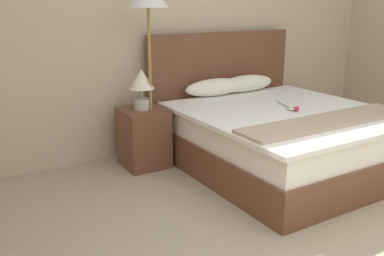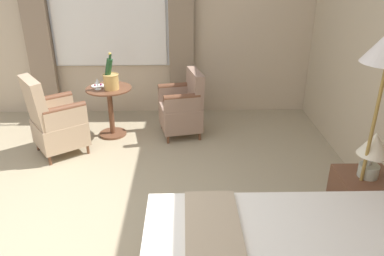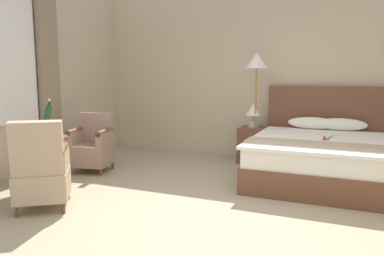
{
  "view_description": "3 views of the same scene",
  "coord_description": "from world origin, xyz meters",
  "px_view_note": "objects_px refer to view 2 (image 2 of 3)",
  "views": [
    {
      "loc": [
        -1.95,
        -1.2,
        1.62
      ],
      "look_at": [
        -0.44,
        1.3,
        0.76
      ],
      "focal_mm": 40.0,
      "sensor_mm": 36.0,
      "label": 1
    },
    {
      "loc": [
        2.39,
        1.07,
        2.25
      ],
      "look_at": [
        -0.78,
        1.14,
        0.8
      ],
      "focal_mm": 35.0,
      "sensor_mm": 36.0,
      "label": 2
    },
    {
      "loc": [
        1.24,
        -3.52,
        1.48
      ],
      "look_at": [
        -0.71,
        1.09,
        0.76
      ],
      "focal_mm": 35.0,
      "sensor_mm": 36.0,
      "label": 3
    }
  ],
  "objects_px": {
    "champagne_bucket": "(111,79)",
    "armchair_facing_bed": "(55,122)",
    "nightstand": "(360,206)",
    "snack_plate": "(98,86)",
    "bedside_lamp": "(373,149)",
    "side_table_round": "(110,107)",
    "wine_glass_near_bucket": "(113,77)",
    "wine_glass_near_edge": "(97,82)",
    "armchair_by_window": "(183,107)"
  },
  "relations": [
    {
      "from": "nightstand",
      "to": "armchair_facing_bed",
      "type": "relative_size",
      "value": 0.59
    },
    {
      "from": "wine_glass_near_edge",
      "to": "armchair_facing_bed",
      "type": "distance_m",
      "value": 0.74
    },
    {
      "from": "side_table_round",
      "to": "armchair_by_window",
      "type": "bearing_deg",
      "value": 90.57
    },
    {
      "from": "champagne_bucket",
      "to": "snack_plate",
      "type": "xyz_separation_m",
      "value": [
        -0.12,
        -0.2,
        -0.13
      ]
    },
    {
      "from": "nightstand",
      "to": "snack_plate",
      "type": "relative_size",
      "value": 3.3
    },
    {
      "from": "nightstand",
      "to": "wine_glass_near_edge",
      "type": "bearing_deg",
      "value": -127.74
    },
    {
      "from": "wine_glass_near_edge",
      "to": "snack_plate",
      "type": "relative_size",
      "value": 0.83
    },
    {
      "from": "wine_glass_near_edge",
      "to": "snack_plate",
      "type": "height_order",
      "value": "wine_glass_near_edge"
    },
    {
      "from": "nightstand",
      "to": "snack_plate",
      "type": "distance_m",
      "value": 3.45
    },
    {
      "from": "bedside_lamp",
      "to": "armchair_facing_bed",
      "type": "distance_m",
      "value": 3.5
    },
    {
      "from": "bedside_lamp",
      "to": "armchair_facing_bed",
      "type": "xyz_separation_m",
      "value": [
        -1.58,
        -3.09,
        -0.42
      ]
    },
    {
      "from": "wine_glass_near_bucket",
      "to": "armchair_facing_bed",
      "type": "relative_size",
      "value": 0.15
    },
    {
      "from": "wine_glass_near_edge",
      "to": "armchair_facing_bed",
      "type": "xyz_separation_m",
      "value": [
        0.46,
        -0.46,
        -0.36
      ]
    },
    {
      "from": "champagne_bucket",
      "to": "armchair_by_window",
      "type": "distance_m",
      "value": 1.02
    },
    {
      "from": "armchair_facing_bed",
      "to": "champagne_bucket",
      "type": "bearing_deg",
      "value": 126.53
    },
    {
      "from": "wine_glass_near_bucket",
      "to": "wine_glass_near_edge",
      "type": "xyz_separation_m",
      "value": [
        0.23,
        -0.16,
        -0.0
      ]
    },
    {
      "from": "nightstand",
      "to": "side_table_round",
      "type": "xyz_separation_m",
      "value": [
        -2.1,
        -2.51,
        0.12
      ]
    },
    {
      "from": "armchair_by_window",
      "to": "champagne_bucket",
      "type": "bearing_deg",
      "value": -86.1
    },
    {
      "from": "nightstand",
      "to": "champagne_bucket",
      "type": "relative_size",
      "value": 1.22
    },
    {
      "from": "nightstand",
      "to": "side_table_round",
      "type": "height_order",
      "value": "side_table_round"
    },
    {
      "from": "snack_plate",
      "to": "armchair_facing_bed",
      "type": "height_order",
      "value": "armchair_facing_bed"
    },
    {
      "from": "nightstand",
      "to": "armchair_facing_bed",
      "type": "xyz_separation_m",
      "value": [
        -1.58,
        -3.09,
        0.13
      ]
    },
    {
      "from": "nightstand",
      "to": "armchair_by_window",
      "type": "relative_size",
      "value": 0.67
    },
    {
      "from": "armchair_by_window",
      "to": "armchair_facing_bed",
      "type": "distance_m",
      "value": 1.65
    },
    {
      "from": "champagne_bucket",
      "to": "armchair_facing_bed",
      "type": "height_order",
      "value": "champagne_bucket"
    },
    {
      "from": "champagne_bucket",
      "to": "wine_glass_near_edge",
      "type": "relative_size",
      "value": 3.25
    },
    {
      "from": "champagne_bucket",
      "to": "armchair_facing_bed",
      "type": "bearing_deg",
      "value": -53.47
    },
    {
      "from": "bedside_lamp",
      "to": "snack_plate",
      "type": "height_order",
      "value": "bedside_lamp"
    },
    {
      "from": "champagne_bucket",
      "to": "armchair_facing_bed",
      "type": "distance_m",
      "value": 0.88
    },
    {
      "from": "bedside_lamp",
      "to": "wine_glass_near_bucket",
      "type": "distance_m",
      "value": 3.36
    },
    {
      "from": "nightstand",
      "to": "wine_glass_near_bucket",
      "type": "xyz_separation_m",
      "value": [
        -2.27,
        -2.47,
        0.49
      ]
    },
    {
      "from": "wine_glass_near_bucket",
      "to": "armchair_by_window",
      "type": "relative_size",
      "value": 0.17
    },
    {
      "from": "nightstand",
      "to": "bedside_lamp",
      "type": "relative_size",
      "value": 1.49
    },
    {
      "from": "champagne_bucket",
      "to": "wine_glass_near_edge",
      "type": "xyz_separation_m",
      "value": [
        0.01,
        -0.17,
        -0.04
      ]
    },
    {
      "from": "wine_glass_near_edge",
      "to": "champagne_bucket",
      "type": "bearing_deg",
      "value": 93.55
    },
    {
      "from": "side_table_round",
      "to": "wine_glass_near_bucket",
      "type": "bearing_deg",
      "value": 168.31
    },
    {
      "from": "armchair_facing_bed",
      "to": "side_table_round",
      "type": "bearing_deg",
      "value": 131.77
    },
    {
      "from": "snack_plate",
      "to": "nightstand",
      "type": "bearing_deg",
      "value": 50.79
    },
    {
      "from": "champagne_bucket",
      "to": "wine_glass_near_bucket",
      "type": "height_order",
      "value": "champagne_bucket"
    },
    {
      "from": "wine_glass_near_edge",
      "to": "armchair_by_window",
      "type": "distance_m",
      "value": 1.17
    },
    {
      "from": "nightstand",
      "to": "armchair_facing_bed",
      "type": "height_order",
      "value": "armchair_facing_bed"
    },
    {
      "from": "bedside_lamp",
      "to": "wine_glass_near_bucket",
      "type": "relative_size",
      "value": 2.7
    },
    {
      "from": "wine_glass_near_edge",
      "to": "armchair_facing_bed",
      "type": "height_order",
      "value": "armchair_facing_bed"
    },
    {
      "from": "side_table_round",
      "to": "armchair_by_window",
      "type": "height_order",
      "value": "armchair_by_window"
    },
    {
      "from": "bedside_lamp",
      "to": "side_table_round",
      "type": "bearing_deg",
      "value": -129.96
    },
    {
      "from": "bedside_lamp",
      "to": "armchair_by_window",
      "type": "relative_size",
      "value": 0.45
    },
    {
      "from": "nightstand",
      "to": "snack_plate",
      "type": "height_order",
      "value": "snack_plate"
    },
    {
      "from": "bedside_lamp",
      "to": "champagne_bucket",
      "type": "distance_m",
      "value": 3.2
    },
    {
      "from": "champagne_bucket",
      "to": "wine_glass_near_edge",
      "type": "height_order",
      "value": "champagne_bucket"
    },
    {
      "from": "bedside_lamp",
      "to": "champagne_bucket",
      "type": "height_order",
      "value": "champagne_bucket"
    }
  ]
}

